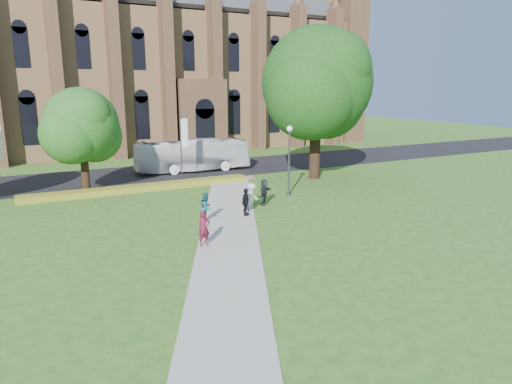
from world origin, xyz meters
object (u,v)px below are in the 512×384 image
large_tree (317,83)px  pedestrian_0 (204,228)px  streetlamp (289,152)px  tour_coach (193,155)px

large_tree → pedestrian_0: bearing=-141.4°
streetlamp → tour_coach: size_ratio=0.47×
streetlamp → tour_coach: (-2.94, 12.91, -1.73)m
large_tree → tour_coach: size_ratio=1.19×
streetlamp → pedestrian_0: (-9.96, -7.83, -2.34)m
streetlamp → tour_coach: bearing=102.8°
streetlamp → tour_coach: 13.35m
large_tree → pedestrian_0: (-15.46, -12.33, -7.41)m
large_tree → tour_coach: 13.72m
tour_coach → pedestrian_0: (-7.02, -20.74, -0.61)m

